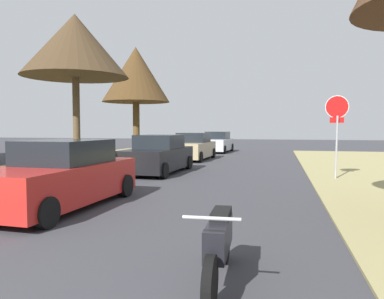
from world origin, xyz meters
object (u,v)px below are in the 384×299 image
(street_tree_left_mid_b, at_px, (75,46))
(parked_sedan_tan, at_px, (193,147))
(parked_sedan_silver, at_px, (217,143))
(street_tree_left_far, at_px, (136,75))
(parked_sedan_red, at_px, (61,176))
(parked_motorcycle, at_px, (219,244))
(parked_sedan_black, at_px, (158,155))
(stop_sign_far, at_px, (337,119))

(street_tree_left_mid_b, xyz_separation_m, parked_sedan_tan, (3.71, 6.46, -4.68))
(parked_sedan_silver, bearing_deg, street_tree_left_far, -125.31)
(parked_sedan_tan, bearing_deg, street_tree_left_mid_b, -119.90)
(parked_sedan_red, bearing_deg, parked_sedan_tan, 89.93)
(street_tree_left_mid_b, xyz_separation_m, street_tree_left_far, (-0.22, 7.38, -0.22))
(parked_sedan_silver, bearing_deg, parked_motorcycle, -80.35)
(parked_sedan_black, bearing_deg, stop_sign_far, -4.22)
(street_tree_left_mid_b, distance_m, street_tree_left_far, 7.39)
(parked_sedan_tan, relative_size, parked_motorcycle, 2.17)
(parked_sedan_black, bearing_deg, parked_sedan_tan, 90.40)
(parked_sedan_black, relative_size, parked_motorcycle, 2.17)
(street_tree_left_mid_b, height_order, street_tree_left_far, street_tree_left_far)
(parked_sedan_black, xyz_separation_m, parked_sedan_silver, (0.24, 13.33, 0.00))
(parked_sedan_tan, height_order, parked_sedan_silver, same)
(stop_sign_far, bearing_deg, street_tree_left_far, 144.04)
(parked_sedan_red, bearing_deg, stop_sign_far, 42.31)
(street_tree_left_far, bearing_deg, parked_sedan_silver, 54.69)
(street_tree_left_far, relative_size, parked_motorcycle, 3.36)
(parked_sedan_black, relative_size, parked_sedan_silver, 1.00)
(stop_sign_far, distance_m, street_tree_left_far, 13.76)
(parked_sedan_red, distance_m, parked_motorcycle, 5.45)
(stop_sign_far, xyz_separation_m, parked_sedan_red, (-6.96, -6.34, -1.47))
(parked_sedan_black, bearing_deg, parked_motorcycle, -67.40)
(parked_sedan_red, height_order, parked_motorcycle, parked_sedan_red)
(parked_sedan_silver, bearing_deg, parked_sedan_tan, -92.38)
(stop_sign_far, relative_size, parked_motorcycle, 1.45)
(stop_sign_far, height_order, parked_sedan_tan, stop_sign_far)
(street_tree_left_mid_b, distance_m, parked_sedan_red, 9.08)
(stop_sign_far, height_order, parked_motorcycle, stop_sign_far)
(street_tree_left_mid_b, distance_m, parked_sedan_black, 6.00)
(street_tree_left_far, relative_size, parked_sedan_red, 1.55)
(parked_sedan_red, xyz_separation_m, parked_sedan_silver, (0.30, 20.17, 0.00))
(street_tree_left_mid_b, relative_size, parked_sedan_silver, 1.51)
(stop_sign_far, xyz_separation_m, parked_sedan_black, (-6.90, 0.51, -1.47))
(parked_sedan_tan, bearing_deg, street_tree_left_far, 166.79)
(parked_sedan_red, xyz_separation_m, parked_motorcycle, (4.30, -3.34, -0.24))
(parked_sedan_tan, bearing_deg, parked_sedan_black, -89.60)
(street_tree_left_mid_b, relative_size, parked_sedan_black, 1.51)
(street_tree_left_far, distance_m, parked_sedan_red, 15.41)
(street_tree_left_mid_b, relative_size, parked_sedan_red, 1.51)
(street_tree_left_far, distance_m, parked_sedan_silver, 8.55)
(parked_sedan_black, bearing_deg, parked_sedan_red, -90.52)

